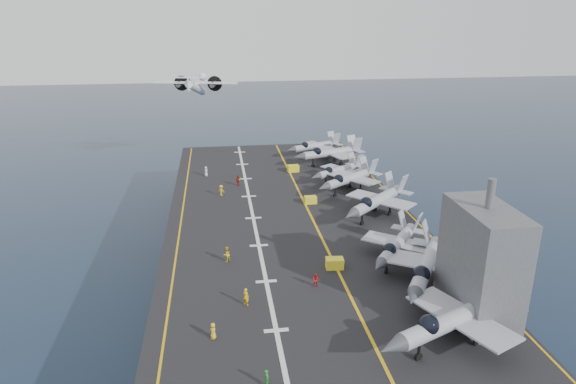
{
  "coord_description": "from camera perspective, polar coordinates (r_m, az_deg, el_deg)",
  "views": [
    {
      "loc": [
        -10.98,
        -73.5,
        40.44
      ],
      "look_at": [
        0.0,
        4.0,
        13.0
      ],
      "focal_mm": 32.0,
      "sensor_mm": 36.0,
      "label": 1
    }
  ],
  "objects": [
    {
      "name": "ground",
      "position": [
        84.61,
        0.38,
        -9.23
      ],
      "size": [
        500.0,
        500.0,
        0.0
      ],
      "primitive_type": "plane",
      "color": "#142135",
      "rests_on": "ground"
    },
    {
      "name": "hull",
      "position": [
        82.34,
        0.39,
        -6.18
      ],
      "size": [
        36.0,
        90.0,
        10.0
      ],
      "primitive_type": "cube",
      "color": "#56595E",
      "rests_on": "ground"
    },
    {
      "name": "flight_deck",
      "position": [
        80.23,
        0.4,
        -2.82
      ],
      "size": [
        38.0,
        92.0,
        0.4
      ],
      "primitive_type": "cube",
      "color": "black",
      "rests_on": "hull"
    },
    {
      "name": "foul_line",
      "position": [
        80.62,
        2.51,
        -2.56
      ],
      "size": [
        0.35,
        90.0,
        0.02
      ],
      "primitive_type": "cube",
      "color": "gold",
      "rests_on": "flight_deck"
    },
    {
      "name": "landing_centerline",
      "position": [
        79.55,
        -3.88,
        -2.9
      ],
      "size": [
        0.5,
        90.0,
        0.02
      ],
      "primitive_type": "cube",
      "color": "silver",
      "rests_on": "flight_deck"
    },
    {
      "name": "deck_edge_port",
      "position": [
        79.62,
        -11.81,
        -3.26
      ],
      "size": [
        0.25,
        90.0,
        0.02
      ],
      "primitive_type": "cube",
      "color": "gold",
      "rests_on": "flight_deck"
    },
    {
      "name": "deck_edge_stbd",
      "position": [
        84.69,
        12.89,
        -1.95
      ],
      "size": [
        0.25,
        90.0,
        0.02
      ],
      "primitive_type": "cube",
      "color": "gold",
      "rests_on": "flight_deck"
    },
    {
      "name": "island_superstructure",
      "position": [
        55.46,
        20.84,
        -6.02
      ],
      "size": [
        5.0,
        10.0,
        15.0
      ],
      "primitive_type": null,
      "color": "#56595E",
      "rests_on": "flight_deck"
    },
    {
      "name": "fighter_jet_0",
      "position": [
        52.25,
        18.11,
        -13.09
      ],
      "size": [
        19.62,
        16.88,
        5.74
      ],
      "primitive_type": null,
      "color": "gray",
      "rests_on": "flight_deck"
    },
    {
      "name": "fighter_jet_1",
      "position": [
        61.53,
        15.17,
        -7.7
      ],
      "size": [
        17.63,
        19.31,
        5.58
      ],
      "primitive_type": null,
      "color": "#9BA5AD",
      "rests_on": "flight_deck"
    },
    {
      "name": "fighter_jet_2",
      "position": [
        66.78,
        12.06,
        -5.57
      ],
      "size": [
        15.89,
        16.76,
        4.85
      ],
      "primitive_type": null,
      "color": "gray",
      "rests_on": "flight_deck"
    },
    {
      "name": "fighter_jet_4",
      "position": [
        80.37,
        9.94,
        -0.82
      ],
      "size": [
        18.89,
        18.61,
        5.53
      ],
      "primitive_type": null,
      "color": "#8E969D",
      "rests_on": "flight_deck"
    },
    {
      "name": "fighter_jet_5",
      "position": [
        91.14,
        6.93,
        1.61
      ],
      "size": [
        17.52,
        16.54,
        5.07
      ],
      "primitive_type": null,
      "color": "#99A0A9",
      "rests_on": "flight_deck"
    },
    {
      "name": "fighter_jet_6",
      "position": [
        96.73,
        5.7,
        2.5
      ],
      "size": [
        15.34,
        14.2,
        4.43
      ],
      "primitive_type": null,
      "color": "gray",
      "rests_on": "flight_deck"
    },
    {
      "name": "fighter_jet_7",
      "position": [
        107.22,
        4.85,
        4.47
      ],
      "size": [
        17.94,
        14.61,
        5.39
      ],
      "primitive_type": null,
      "color": "#A1A9B1",
      "rests_on": "flight_deck"
    },
    {
      "name": "fighter_jet_8",
      "position": [
        113.86,
        3.12,
        5.21
      ],
      "size": [
        15.95,
        13.66,
        4.68
      ],
      "primitive_type": null,
      "color": "gray",
      "rests_on": "flight_deck"
    },
    {
      "name": "tow_cart_a",
      "position": [
        64.46,
        5.2,
        -7.89
      ],
      "size": [
        2.29,
        1.6,
        1.31
      ],
      "primitive_type": null,
      "color": "yellow",
      "rests_on": "flight_deck"
    },
    {
      "name": "tow_cart_b",
      "position": [
        85.38,
        2.51,
        -0.87
      ],
      "size": [
        2.02,
        1.34,
        1.19
      ],
      "primitive_type": null,
      "color": "yellow",
      "rests_on": "flight_deck"
    },
    {
      "name": "tow_cart_c",
      "position": [
        102.33,
        0.57,
        2.64
      ],
      "size": [
        2.37,
        1.68,
        1.33
      ],
      "primitive_type": null,
      "color": "yellow",
      "rests_on": "flight_deck"
    },
    {
      "name": "crew_0",
      "position": [
        52.03,
        -8.31,
        -15.03
      ],
      "size": [
        0.95,
        1.18,
        1.72
      ],
      "primitive_type": "imported",
      "color": "gold",
      "rests_on": "flight_deck"
    },
    {
      "name": "crew_1",
      "position": [
        56.76,
        -4.7,
        -11.51
      ],
      "size": [
        1.45,
        1.41,
        2.03
      ],
      "primitive_type": "imported",
      "color": "yellow",
      "rests_on": "flight_deck"
    },
    {
      "name": "crew_2",
      "position": [
        66.08,
        -6.84,
        -6.88
      ],
      "size": [
        1.46,
        1.4,
        2.03
      ],
      "primitive_type": "imported",
      "color": "yellow",
      "rests_on": "flight_deck"
    },
    {
      "name": "crew_3",
      "position": [
        89.5,
        -7.43,
        0.18
      ],
      "size": [
        1.36,
        1.3,
        1.89
      ],
      "primitive_type": "imported",
      "color": "yellow",
      "rests_on": "flight_deck"
    },
    {
      "name": "crew_4",
      "position": [
        94.33,
        -5.57,
        1.27
      ],
      "size": [
        1.39,
        1.29,
        1.93
      ],
      "primitive_type": "imported",
      "color": "#A7130A",
      "rests_on": "flight_deck"
    },
    {
      "name": "crew_5",
      "position": [
        100.77,
        -9.1,
        2.29
      ],
      "size": [
        0.87,
        1.2,
        1.89
      ],
      "primitive_type": "imported",
      "color": "silver",
      "rests_on": "flight_deck"
    },
    {
      "name": "crew_6",
      "position": [
        46.12,
        -2.36,
        -19.99
      ],
      "size": [
        0.69,
        1.02,
        1.68
      ],
      "primitive_type": "imported",
      "color": "#1F7D27",
      "rests_on": "flight_deck"
    },
    {
      "name": "crew_7",
      "position": [
        60.14,
        3.13,
        -9.77
      ],
      "size": [
        1.13,
        0.88,
        1.67
      ],
      "primitive_type": "imported",
      "color": "#B21919",
      "rests_on": "flight_deck"
    },
    {
      "name": "transport_plane",
      "position": [
        133.67,
        -10.19,
        11.34
      ],
      "size": [
        23.74,
        18.64,
        4.99
      ],
      "primitive_type": null,
      "color": "#BABCBF"
    }
  ]
}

